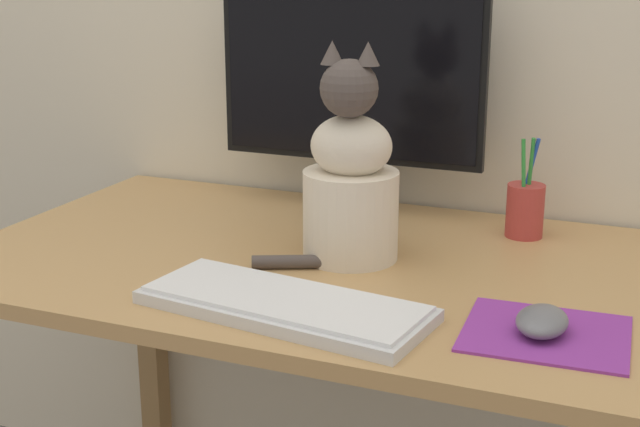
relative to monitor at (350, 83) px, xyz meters
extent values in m
cube|color=tan|center=(0.05, -0.27, -0.26)|extent=(1.20, 0.72, 0.02)
cube|color=olive|center=(-0.51, 0.06, -0.64)|extent=(0.05, 0.05, 0.72)
cylinder|color=black|center=(0.00, 0.00, -0.25)|extent=(0.17, 0.17, 0.01)
cylinder|color=black|center=(0.00, 0.00, -0.19)|extent=(0.04, 0.04, 0.09)
cube|color=black|center=(0.00, 0.00, 0.02)|extent=(0.51, 0.02, 0.34)
cube|color=black|center=(0.00, -0.01, 0.02)|extent=(0.49, 0.00, 0.32)
cube|color=silver|center=(0.09, -0.50, -0.24)|extent=(0.43, 0.21, 0.02)
cube|color=white|center=(0.09, -0.50, -0.23)|extent=(0.41, 0.19, 0.01)
cube|color=purple|center=(0.44, -0.44, -0.25)|extent=(0.22, 0.20, 0.00)
ellipsoid|color=slate|center=(0.44, -0.45, -0.23)|extent=(0.07, 0.10, 0.03)
cylinder|color=beige|center=(0.10, -0.25, -0.18)|extent=(0.17, 0.17, 0.15)
ellipsoid|color=beige|center=(0.10, -0.25, -0.06)|extent=(0.14, 0.12, 0.10)
sphere|color=#4C423D|center=(0.10, -0.26, 0.03)|extent=(0.10, 0.10, 0.09)
cone|color=#4C423D|center=(0.07, -0.26, 0.09)|extent=(0.04, 0.04, 0.04)
cone|color=#4C423D|center=(0.13, -0.26, 0.09)|extent=(0.04, 0.04, 0.04)
cylinder|color=#4C423D|center=(0.06, -0.32, -0.24)|extent=(0.19, 0.10, 0.02)
cylinder|color=#B23833|center=(0.34, -0.03, -0.20)|extent=(0.07, 0.07, 0.09)
cylinder|color=green|center=(0.34, -0.04, -0.14)|extent=(0.02, 0.01, 0.14)
cylinder|color=#1E47B2|center=(0.34, -0.02, -0.14)|extent=(0.03, 0.01, 0.14)
cylinder|color=green|center=(0.34, -0.02, -0.14)|extent=(0.01, 0.01, 0.14)
camera|label=1|loc=(0.58, -1.55, 0.23)|focal=50.00mm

